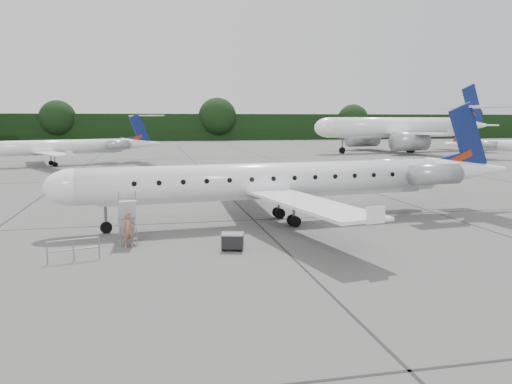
{
  "coord_description": "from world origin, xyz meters",
  "views": [
    {
      "loc": [
        -9.51,
        -23.14,
        6.3
      ],
      "look_at": [
        -3.85,
        3.73,
        2.3
      ],
      "focal_mm": 35.0,
      "sensor_mm": 36.0,
      "label": 1
    }
  ],
  "objects": [
    {
      "name": "bg_narrowbody",
      "position": [
        37.0,
        66.55,
        6.7
      ],
      "size": [
        41.17,
        32.56,
        13.39
      ],
      "primitive_type": null,
      "rotation": [
        0.0,
        0.0,
        0.16
      ],
      "color": "white",
      "rests_on": "ground"
    },
    {
      "name": "safety_railing",
      "position": [
        -13.03,
        -0.28,
        0.5
      ],
      "size": [
        2.15,
        0.62,
        1.0
      ],
      "primitive_type": null,
      "rotation": [
        0.0,
        0.0,
        0.25
      ],
      "color": "gray",
      "rests_on": "ground"
    },
    {
      "name": "treeline",
      "position": [
        0.0,
        130.0,
        4.0
      ],
      "size": [
        260.0,
        4.0,
        8.0
      ],
      "primitive_type": "cube",
      "color": "black",
      "rests_on": "ground"
    },
    {
      "name": "ground",
      "position": [
        0.0,
        0.0,
        0.0
      ],
      "size": [
        320.0,
        320.0,
        0.0
      ],
      "primitive_type": "plane",
      "color": "slate",
      "rests_on": "ground"
    },
    {
      "name": "main_regional_jet",
      "position": [
        -2.46,
        6.11,
        3.69
      ],
      "size": [
        30.52,
        23.24,
        7.37
      ],
      "primitive_type": null,
      "rotation": [
        0.0,
        0.0,
        0.09
      ],
      "color": "white",
      "rests_on": "ground"
    },
    {
      "name": "bg_regional_left",
      "position": [
        -23.62,
        48.87,
        3.54
      ],
      "size": [
        32.16,
        27.81,
        7.08
      ],
      "primitive_type": null,
      "rotation": [
        0.0,
        0.0,
        0.37
      ],
      "color": "white",
      "rests_on": "ground"
    },
    {
      "name": "airstair",
      "position": [
        -10.83,
        3.09,
        1.16
      ],
      "size": [
        1.06,
        2.39,
        2.31
      ],
      "primitive_type": null,
      "rotation": [
        0.0,
        0.0,
        0.09
      ],
      "color": "white",
      "rests_on": "ground"
    },
    {
      "name": "baggage_cart",
      "position": [
        -5.76,
        0.22,
        0.44
      ],
      "size": [
        1.2,
        1.06,
        0.89
      ],
      "primitive_type": null,
      "rotation": [
        0.0,
        0.0,
        -0.25
      ],
      "color": "black",
      "rests_on": "ground"
    },
    {
      "name": "passenger",
      "position": [
        -10.71,
        1.79,
        0.88
      ],
      "size": [
        0.72,
        0.56,
        1.75
      ],
      "primitive_type": "imported",
      "rotation": [
        0.0,
        0.0,
        0.23
      ],
      "color": "#8E634D",
      "rests_on": "ground"
    }
  ]
}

